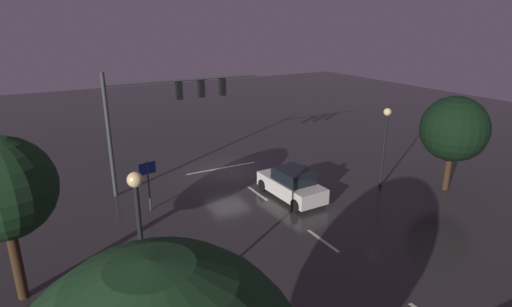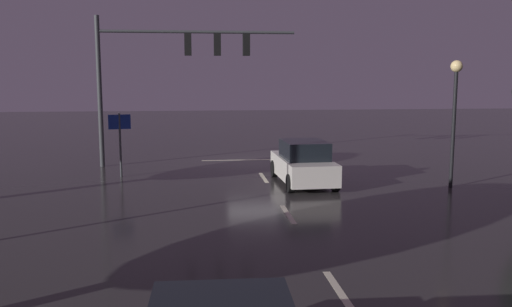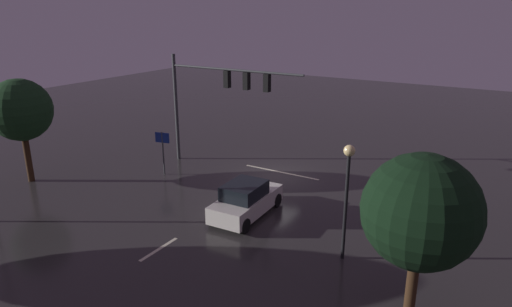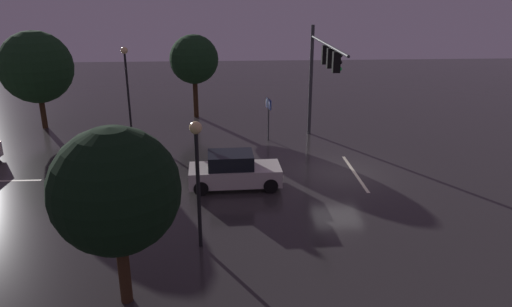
{
  "view_description": "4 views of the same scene",
  "coord_description": "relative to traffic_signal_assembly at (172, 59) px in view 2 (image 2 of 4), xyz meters",
  "views": [
    {
      "loc": [
        10.52,
        22.78,
        9.43
      ],
      "look_at": [
        -1.03,
        1.99,
        1.66
      ],
      "focal_mm": 28.85,
      "sensor_mm": 36.0,
      "label": 1
    },
    {
      "loc": [
        2.73,
        25.79,
        4.18
      ],
      "look_at": [
        0.31,
        3.94,
        1.01
      ],
      "focal_mm": 37.88,
      "sensor_mm": 36.0,
      "label": 2
    },
    {
      "loc": [
        -12.04,
        22.09,
        9.54
      ],
      "look_at": [
        0.26,
        1.75,
        1.87
      ],
      "focal_mm": 31.55,
      "sensor_mm": 36.0,
      "label": 3
    },
    {
      "loc": [
        -22.12,
        5.58,
        8.96
      ],
      "look_at": [
        0.51,
        4.23,
        0.99
      ],
      "focal_mm": 33.09,
      "sensor_mm": 36.0,
      "label": 4
    }
  ],
  "objects": [
    {
      "name": "stop_bar",
      "position": [
        -3.82,
        -1.19,
        -4.93
      ],
      "size": [
        5.0,
        0.16,
        0.01
      ],
      "primitive_type": "cube",
      "color": "beige",
      "rests_on": "ground_plane"
    },
    {
      "name": "street_lamp_left_kerb",
      "position": [
        -10.61,
        6.34,
        -1.58
      ],
      "size": [
        0.44,
        0.44,
        4.75
      ],
      "color": "black",
      "rests_on": "ground_plane"
    },
    {
      "name": "traffic_signal_assembly",
      "position": [
        0.0,
        0.0,
        0.0
      ],
      "size": [
        9.09,
        0.47,
        6.87
      ],
      "color": "#383A3D",
      "rests_on": "ground_plane"
    },
    {
      "name": "car_approaching",
      "position": [
        -5.2,
        5.03,
        -4.14
      ],
      "size": [
        2.05,
        4.43,
        1.7
      ],
      "color": "silver",
      "rests_on": "ground_plane"
    },
    {
      "name": "lane_dash_near",
      "position": [
        -3.82,
        15.63,
        -4.93
      ],
      "size": [
        0.16,
        2.2,
        0.01
      ],
      "primitive_type": "cube",
      "rotation": [
        0.0,
        0.0,
        1.57
      ],
      "color": "beige",
      "rests_on": "ground_plane"
    },
    {
      "name": "ground_plane",
      "position": [
        -3.82,
        -0.37,
        -4.93
      ],
      "size": [
        80.0,
        80.0,
        0.0
      ],
      "primitive_type": "plane",
      "color": "#2D2B2B"
    },
    {
      "name": "route_sign",
      "position": [
        2.06,
        2.78,
        -3.02
      ],
      "size": [
        0.89,
        0.25,
        2.65
      ],
      "color": "#383A3D",
      "rests_on": "ground_plane"
    },
    {
      "name": "lane_dash_mid",
      "position": [
        -3.82,
        9.63,
        -4.93
      ],
      "size": [
        0.16,
        2.2,
        0.01
      ],
      "primitive_type": "cube",
      "rotation": [
        0.0,
        0.0,
        1.57
      ],
      "color": "beige",
      "rests_on": "ground_plane"
    },
    {
      "name": "lane_dash_far",
      "position": [
        -3.82,
        3.63,
        -4.93
      ],
      "size": [
        0.16,
        2.2,
        0.01
      ],
      "primitive_type": "cube",
      "rotation": [
        0.0,
        0.0,
        1.57
      ],
      "color": "beige",
      "rests_on": "ground_plane"
    }
  ]
}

